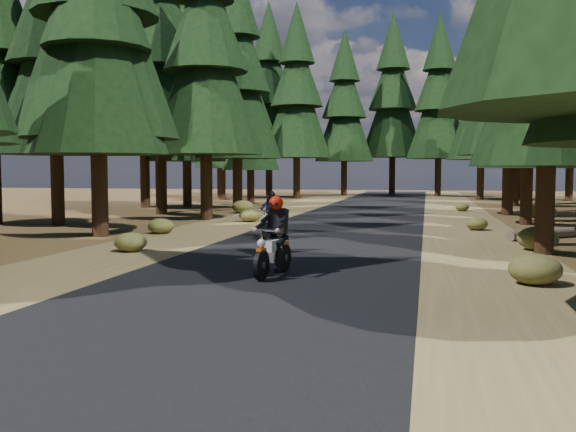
# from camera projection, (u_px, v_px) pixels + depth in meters

# --- Properties ---
(ground) EXTENTS (120.00, 120.00, 0.00)m
(ground) POSITION_uv_depth(u_px,v_px,m) (273.00, 274.00, 13.32)
(ground) COLOR #402F17
(ground) RESTS_ON ground
(road) EXTENTS (6.00, 100.00, 0.01)m
(road) POSITION_uv_depth(u_px,v_px,m) (314.00, 246.00, 18.19)
(road) COLOR black
(road) RESTS_ON ground
(shoulder_l) EXTENTS (3.20, 100.00, 0.01)m
(shoulder_l) POSITION_uv_depth(u_px,v_px,m) (163.00, 242.00, 19.16)
(shoulder_l) COLOR brown
(shoulder_l) RESTS_ON ground
(shoulder_r) EXTENTS (3.20, 100.00, 0.01)m
(shoulder_r) POSITION_uv_depth(u_px,v_px,m) (483.00, 250.00, 17.22)
(shoulder_r) COLOR brown
(shoulder_r) RESTS_ON ground
(pine_forest) EXTENTS (34.59, 55.08, 16.32)m
(pine_forest) POSITION_uv_depth(u_px,v_px,m) (367.00, 60.00, 33.29)
(pine_forest) COLOR black
(pine_forest) RESTS_ON ground
(log_near) EXTENTS (4.48, 3.94, 0.32)m
(log_near) POSITION_uv_depth(u_px,v_px,m) (572.00, 232.00, 20.74)
(log_near) COLOR #4C4233
(log_near) RESTS_ON ground
(understory_shrubs) EXTENTS (15.16, 33.16, 0.68)m
(understory_shrubs) POSITION_uv_depth(u_px,v_px,m) (377.00, 229.00, 20.48)
(understory_shrubs) COLOR #474C1E
(understory_shrubs) RESTS_ON ground
(rider_lead) EXTENTS (0.83, 1.88, 1.62)m
(rider_lead) POSITION_uv_depth(u_px,v_px,m) (273.00, 250.00, 12.91)
(rider_lead) COLOR silver
(rider_lead) RESTS_ON road
(rider_follow) EXTENTS (0.61, 1.70, 1.49)m
(rider_follow) POSITION_uv_depth(u_px,v_px,m) (270.00, 222.00, 20.40)
(rider_follow) COLOR #A31A0A
(rider_follow) RESTS_ON road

